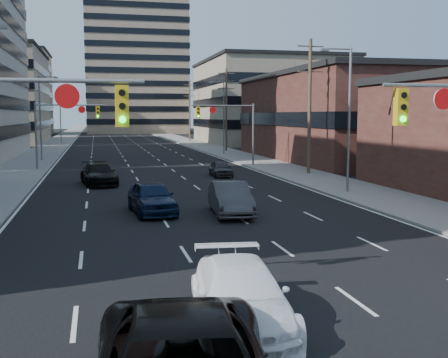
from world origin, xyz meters
TOP-DOWN VIEW (x-y plane):
  - road_surface at (0.00, 130.00)m, footprint 18.00×300.00m
  - sidewalk_left at (-11.50, 130.00)m, footprint 5.00×300.00m
  - sidewalk_right at (11.50, 130.00)m, footprint 5.00×300.00m
  - storefront_right_mid at (24.00, 50.00)m, footprint 20.00×30.00m
  - office_right_far at (25.00, 88.00)m, footprint 22.00×28.00m
  - apartment_tower at (6.00, 150.00)m, footprint 26.00×26.00m
  - bg_block_right at (32.00, 130.00)m, footprint 22.00×22.00m
  - signal_far_left at (-7.68, 45.00)m, footprint 6.09×0.33m
  - signal_far_right at (7.68, 45.00)m, footprint 6.09×0.33m
  - utility_pole_block at (12.20, 36.00)m, footprint 2.20×0.28m
  - utility_pole_midblock at (12.20, 66.00)m, footprint 2.20×0.28m
  - utility_pole_distant at (12.20, 96.00)m, footprint 2.20×0.28m
  - streetlight_left_mid at (-10.34, 55.00)m, footprint 2.03×0.22m
  - streetlight_left_far at (-10.34, 90.00)m, footprint 2.03×0.22m
  - streetlight_right_near at (10.34, 25.00)m, footprint 2.03×0.22m
  - streetlight_right_far at (10.34, 60.00)m, footprint 2.03×0.22m
  - white_van at (-1.60, 4.99)m, footprint 2.52×5.26m
  - sedan_blue at (-2.16, 20.54)m, footprint 2.39×5.00m
  - sedan_grey_center at (1.60, 19.37)m, footprint 2.11×5.03m
  - sedan_black_far at (-4.68, 33.01)m, footprint 2.86×5.55m
  - sedan_grey_right at (4.89, 36.42)m, footprint 1.64×3.83m

SIDE VIEW (x-z plane):
  - road_surface at x=0.00m, z-range 0.00..0.02m
  - sidewalk_left at x=-11.50m, z-range 0.00..0.15m
  - sidewalk_right at x=11.50m, z-range 0.00..0.15m
  - sedan_grey_right at x=4.89m, z-range 0.00..1.29m
  - white_van at x=-1.60m, z-range 0.00..1.48m
  - sedan_black_far at x=-4.68m, z-range 0.00..1.54m
  - sedan_grey_center at x=1.60m, z-range 0.00..1.62m
  - sedan_blue at x=-2.16m, z-range 0.00..1.65m
  - signal_far_left at x=-7.68m, z-range 1.30..7.30m
  - signal_far_right at x=7.68m, z-range 1.30..7.30m
  - storefront_right_mid at x=24.00m, z-range 0.00..9.00m
  - streetlight_left_mid at x=-10.34m, z-range 0.55..9.55m
  - streetlight_left_far at x=-10.34m, z-range 0.55..9.55m
  - streetlight_right_near at x=10.34m, z-range 0.55..9.55m
  - streetlight_right_far at x=10.34m, z-range 0.55..9.55m
  - utility_pole_block at x=12.20m, z-range 0.28..11.28m
  - utility_pole_midblock at x=12.20m, z-range 0.28..11.28m
  - utility_pole_distant at x=12.20m, z-range 0.28..11.28m
  - bg_block_right at x=32.00m, z-range 0.00..12.00m
  - office_right_far at x=25.00m, z-range 0.00..14.00m
  - apartment_tower at x=6.00m, z-range 0.00..58.00m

